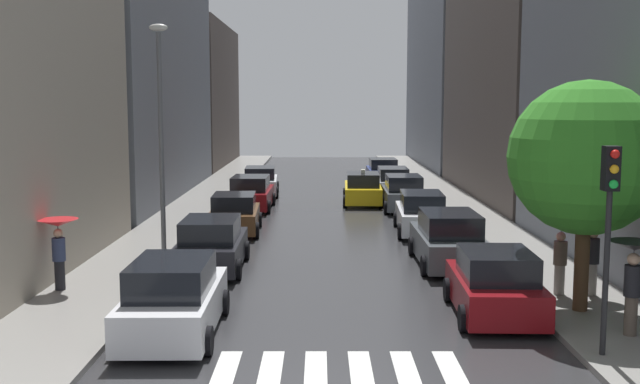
% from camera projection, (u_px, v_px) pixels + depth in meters
% --- Properties ---
extents(ground_plane, '(28.00, 72.00, 0.04)m').
position_uv_depth(ground_plane, '(329.00, 213.00, 36.12)').
color(ground_plane, '#2F2F31').
extents(sidewalk_left, '(3.00, 72.00, 0.15)m').
position_uv_depth(sidewalk_left, '(194.00, 211.00, 36.12)').
color(sidewalk_left, gray).
rests_on(sidewalk_left, ground).
extents(sidewalk_right, '(3.00, 72.00, 0.15)m').
position_uv_depth(sidewalk_right, '(464.00, 211.00, 36.10)').
color(sidewalk_right, gray).
rests_on(sidewalk_right, ground).
extents(crosswalk_stripes, '(4.95, 2.20, 0.01)m').
position_uv_depth(crosswalk_stripes, '(340.00, 370.00, 15.00)').
color(crosswalk_stripes, silver).
rests_on(crosswalk_stripes, ground).
extents(building_left_mid, '(6.00, 21.80, 13.71)m').
position_uv_depth(building_left_mid, '(128.00, 73.00, 41.28)').
color(building_left_mid, slate).
rests_on(building_left_mid, ground).
extents(building_left_far, '(6.00, 17.87, 11.50)m').
position_uv_depth(building_left_far, '(192.00, 96.00, 61.81)').
color(building_left_far, '#564C47').
rests_on(building_left_far, ground).
extents(building_right_mid, '(6.00, 18.87, 15.59)m').
position_uv_depth(building_right_mid, '(529.00, 56.00, 41.07)').
color(building_right_mid, '#564C47').
rests_on(building_right_mid, ground).
extents(building_right_far, '(6.00, 21.13, 21.52)m').
position_uv_depth(building_right_far, '(460.00, 34.00, 61.45)').
color(building_right_far, slate).
rests_on(building_right_far, ground).
extents(parked_car_left_nearest, '(2.17, 4.65, 1.78)m').
position_uv_depth(parked_car_left_nearest, '(175.00, 299.00, 17.20)').
color(parked_car_left_nearest, silver).
rests_on(parked_car_left_nearest, ground).
extents(parked_car_left_second, '(2.18, 4.46, 1.68)m').
position_uv_depth(parked_car_left_second, '(213.00, 245.00, 23.83)').
color(parked_car_left_second, black).
rests_on(parked_car_left_second, ground).
extents(parked_car_left_third, '(2.22, 4.12, 1.61)m').
position_uv_depth(parked_car_left_third, '(236.00, 214.00, 30.53)').
color(parked_car_left_third, brown).
rests_on(parked_car_left_third, ground).
extents(parked_car_left_fourth, '(2.23, 4.57, 1.67)m').
position_uv_depth(parked_car_left_fourth, '(252.00, 194.00, 37.15)').
color(parked_car_left_fourth, maroon).
rests_on(parked_car_left_fourth, ground).
extents(parked_car_left_fifth, '(2.24, 4.47, 1.63)m').
position_uv_depth(parked_car_left_fifth, '(262.00, 182.00, 42.83)').
color(parked_car_left_fifth, silver).
rests_on(parked_car_left_fifth, ground).
extents(parked_car_right_nearest, '(2.24, 4.09, 1.69)m').
position_uv_depth(parked_car_right_nearest, '(497.00, 286.00, 18.63)').
color(parked_car_right_nearest, maroon).
rests_on(parked_car_right_nearest, ground).
extents(parked_car_right_second, '(2.17, 4.78, 1.78)m').
position_uv_depth(parked_car_right_second, '(450.00, 240.00, 24.46)').
color(parked_car_right_second, '#474C51').
rests_on(parked_car_right_second, ground).
extents(parked_car_right_third, '(2.22, 4.74, 1.68)m').
position_uv_depth(parked_car_right_third, '(423.00, 214.00, 30.48)').
color(parked_car_right_third, silver).
rests_on(parked_car_right_third, ground).
extents(parked_car_right_fourth, '(2.12, 4.40, 1.74)m').
position_uv_depth(parked_car_right_fourth, '(405.00, 194.00, 36.90)').
color(parked_car_right_fourth, '#474C51').
rests_on(parked_car_right_fourth, ground).
extents(parked_car_right_fifth, '(2.06, 4.78, 1.63)m').
position_uv_depth(parked_car_right_fifth, '(394.00, 182.00, 42.48)').
color(parked_car_right_fifth, '#B2B7BF').
rests_on(parked_car_right_fifth, ground).
extents(parked_car_right_sixth, '(2.14, 4.36, 1.63)m').
position_uv_depth(parked_car_right_sixth, '(384.00, 172.00, 49.05)').
color(parked_car_right_sixth, navy).
rests_on(parked_car_right_sixth, ground).
extents(taxi_midroad, '(2.19, 4.67, 1.81)m').
position_uv_depth(taxi_midroad, '(364.00, 189.00, 39.27)').
color(taxi_midroad, yellow).
rests_on(taxi_midroad, ground).
extents(pedestrian_foreground, '(1.10, 1.10, 2.12)m').
position_uv_depth(pedestrian_foreground, '(635.00, 266.00, 16.56)').
color(pedestrian_foreground, brown).
rests_on(pedestrian_foreground, sidewalk_right).
extents(pedestrian_near_tree, '(1.11, 1.11, 1.98)m').
position_uv_depth(pedestrian_near_tree, '(60.00, 237.00, 20.63)').
color(pedestrian_near_tree, black).
rests_on(pedestrian_near_tree, sidewalk_left).
extents(pedestrian_by_kerb, '(1.03, 1.03, 2.08)m').
position_uv_depth(pedestrian_by_kerb, '(595.00, 239.00, 20.04)').
color(pedestrian_by_kerb, gray).
rests_on(pedestrian_by_kerb, sidewalk_right).
extents(pedestrian_far_side, '(0.94, 0.94, 1.97)m').
position_uv_depth(pedestrian_far_side, '(562.00, 243.00, 20.14)').
color(pedestrian_far_side, gray).
rests_on(pedestrian_far_side, sidewalk_right).
extents(street_tree_right, '(3.79, 3.79, 5.71)m').
position_uv_depth(street_tree_right, '(588.00, 158.00, 18.29)').
color(street_tree_right, '#513823').
rests_on(street_tree_right, sidewalk_right).
extents(traffic_light_right_corner, '(0.30, 0.42, 4.30)m').
position_uv_depth(traffic_light_right_corner, '(611.00, 204.00, 15.06)').
color(traffic_light_right_corner, black).
rests_on(traffic_light_right_corner, sidewalk_right).
extents(lamp_post_left, '(0.60, 0.28, 7.65)m').
position_uv_depth(lamp_post_left, '(162.00, 127.00, 24.45)').
color(lamp_post_left, '#595B60').
rests_on(lamp_post_left, sidewalk_left).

